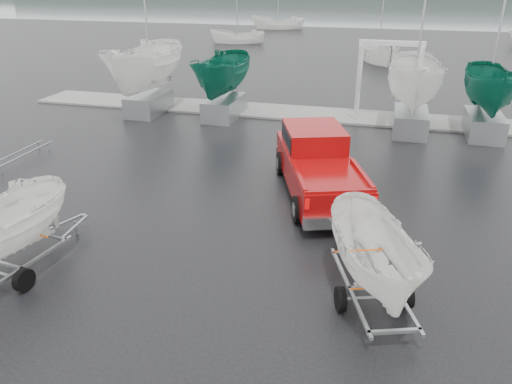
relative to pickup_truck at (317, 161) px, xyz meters
The scene contains 13 objects.
ground_plane 4.52m from the pickup_truck, 141.90° to the right, with size 120.00×120.00×0.00m, color black.
lake 97.37m from the pickup_truck, 92.03° to the left, with size 300.00×300.00×0.00m, color slate.
dock 10.91m from the pickup_truck, 108.50° to the left, with size 30.00×3.00×0.12m, color gray.
pickup_truck is the anchor object (origin of this frame).
trailer_hitched 6.98m from the pickup_truck, 70.15° to the right, with size 2.33×3.79×4.93m.
boat_hoist 10.63m from the pickup_truck, 78.32° to the left, with size 3.30×2.18×4.12m.
keelboat_0 13.92m from the pickup_truck, 142.17° to the left, with size 2.77×3.20×10.95m.
keelboat_1 10.91m from the pickup_truck, 126.75° to the left, with size 2.32×3.20×7.28m.
keelboat_2 9.46m from the pickup_truck, 67.77° to the left, with size 2.61×3.20×10.78m.
keelboat_3 11.22m from the pickup_truck, 51.65° to the left, with size 2.23×3.20×10.40m.
moored_boat_0 40.55m from the pickup_truck, 110.97° to the left, with size 2.89×2.85×11.02m.
moored_boat_1 54.68m from the pickup_truck, 104.13° to the left, with size 3.40×3.35×11.59m.
moored_boat_2 29.44m from the pickup_truck, 88.06° to the left, with size 3.34×3.38×11.48m.
Camera 1 is at (5.65, -14.02, 7.38)m, focal length 35.00 mm.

